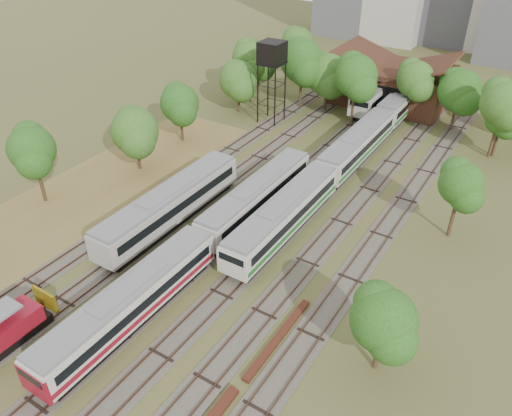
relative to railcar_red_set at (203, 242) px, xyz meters
The scene contains 13 objects.
ground 13.63m from the railcar_red_set, 81.49° to the right, with size 240.00×240.00×0.00m, color #475123.
dry_grass_patch 16.97m from the railcar_red_set, 161.46° to the right, with size 14.00×60.00×0.04m, color brown.
tracks 11.84m from the railcar_red_set, 83.46° to the left, with size 24.60×80.00×0.19m.
railcar_red_set is the anchor object (origin of this frame).
railcar_green_set 24.90m from the railcar_red_set, 80.75° to the left, with size 2.89×52.08×3.57m.
railcar_rear 42.57m from the railcar_red_set, 90.00° to the left, with size 3.16×16.08×3.92m.
old_grey_coach 6.64m from the railcar_red_set, 154.77° to the left, with size 3.00×18.00×3.70m.
water_tower 31.91m from the railcar_red_set, 109.81° to the left, with size 3.13×3.13×10.83m.
rail_pile_far 11.28m from the railcar_red_set, 23.96° to the right, with size 0.55×8.78×0.29m, color #4E2316.
maintenance_shed 44.64m from the railcar_red_set, 88.72° to the left, with size 16.45×11.55×7.58m.
tree_band_left 25.66m from the railcar_red_set, 132.74° to the left, with size 8.61×76.77×8.28m.
tree_band_far 36.97m from the railcar_red_set, 83.52° to the left, with size 51.26×11.35×9.71m.
tree_band_right 22.02m from the railcar_red_set, 37.71° to the left, with size 4.71×41.72×7.56m.
Camera 1 is at (20.17, -13.19, 27.76)m, focal length 35.00 mm.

